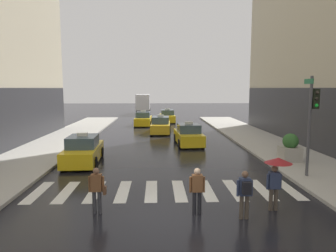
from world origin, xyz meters
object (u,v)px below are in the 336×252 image
at_px(taxi_third, 161,126).
at_px(taxi_fourth, 143,119).
at_px(traffic_light_pole, 312,112).
at_px(pedestrian_with_umbrella, 277,169).
at_px(box_truck, 143,103).
at_px(pedestrian_plain_coat, 197,188).
at_px(pedestrian_with_backpack, 245,191).
at_px(pedestrian_with_handbag, 97,188).
at_px(taxi_second, 188,135).
at_px(planter_near_corner, 290,148).
at_px(taxi_fifth, 167,117).
at_px(taxi_lead, 83,151).

bearing_deg(taxi_third, taxi_fourth, 107.64).
relative_size(traffic_light_pole, pedestrian_with_umbrella, 2.47).
relative_size(traffic_light_pole, taxi_fourth, 1.04).
distance_m(taxi_third, box_truck, 22.25).
bearing_deg(pedestrian_plain_coat, taxi_third, 92.91).
bearing_deg(box_truck, taxi_third, -83.14).
relative_size(taxi_fourth, pedestrian_with_backpack, 2.78).
distance_m(taxi_fourth, pedestrian_with_handbag, 25.57).
height_order(taxi_third, taxi_fourth, same).
height_order(taxi_fourth, pedestrian_with_backpack, taxi_fourth).
height_order(taxi_second, planter_near_corner, taxi_second).
distance_m(taxi_fifth, box_truck, 13.08).
relative_size(taxi_third, pedestrian_with_handbag, 2.80).
height_order(pedestrian_with_umbrella, planter_near_corner, pedestrian_with_umbrella).
relative_size(taxi_second, pedestrian_with_handbag, 2.80).
height_order(taxi_fourth, pedestrian_plain_coat, taxi_fourth).
relative_size(box_truck, pedestrian_with_backpack, 4.58).
relative_size(traffic_light_pole, taxi_fifth, 1.05).
xyz_separation_m(taxi_second, pedestrian_with_backpack, (0.45, -13.75, 0.25)).
bearing_deg(traffic_light_pole, pedestrian_with_handbag, -158.00).
distance_m(taxi_second, pedestrian_with_backpack, 13.76).
bearing_deg(taxi_lead, taxi_second, 39.97).
distance_m(taxi_second, planter_near_corner, 8.15).
bearing_deg(taxi_fourth, taxi_second, -71.97).
height_order(taxi_lead, taxi_second, same).
bearing_deg(taxi_second, pedestrian_with_backpack, -88.15).
bearing_deg(planter_near_corner, pedestrian_with_umbrella, -117.37).
bearing_deg(taxi_lead, pedestrian_with_umbrella, -40.64).
relative_size(taxi_fifth, pedestrian_with_handbag, 2.77).
xyz_separation_m(taxi_second, planter_near_corner, (5.35, -6.14, 0.15)).
relative_size(taxi_fifth, pedestrian_plain_coat, 2.77).
bearing_deg(planter_near_corner, taxi_lead, 177.91).
bearing_deg(pedestrian_plain_coat, pedestrian_with_umbrella, 4.58).
distance_m(pedestrian_with_handbag, planter_near_corner, 12.12).
height_order(traffic_light_pole, pedestrian_with_umbrella, traffic_light_pole).
height_order(pedestrian_plain_coat, planter_near_corner, planter_near_corner).
relative_size(taxi_fourth, planter_near_corner, 2.87).
bearing_deg(planter_near_corner, box_truck, 106.31).
distance_m(taxi_fifth, planter_near_corner, 22.88).
relative_size(traffic_light_pole, pedestrian_with_backpack, 2.91).
height_order(taxi_third, planter_near_corner, taxi_third).
relative_size(traffic_light_pole, pedestrian_with_handbag, 2.91).
xyz_separation_m(taxi_fifth, pedestrian_with_umbrella, (2.86, -28.87, 0.79)).
relative_size(taxi_second, pedestrian_with_backpack, 2.80).
height_order(taxi_lead, taxi_third, same).
bearing_deg(taxi_fifth, traffic_light_pole, -76.56).
distance_m(traffic_light_pole, pedestrian_with_backpack, 6.72).
bearing_deg(taxi_lead, taxi_fifth, 75.15).
xyz_separation_m(taxi_lead, taxi_third, (4.71, 11.97, 0.00)).
bearing_deg(box_truck, pedestrian_with_umbrella, -81.06).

